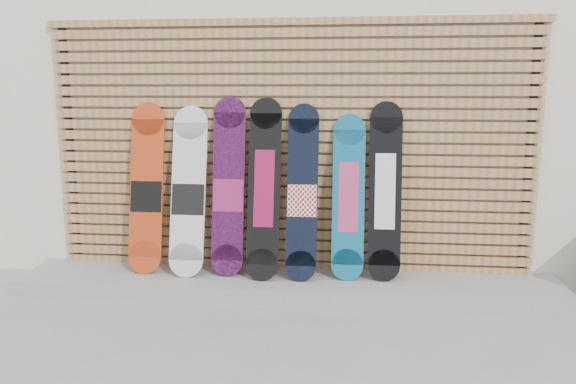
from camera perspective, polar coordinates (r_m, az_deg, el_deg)
name	(u,v)px	position (r m, az deg, el deg)	size (l,w,h in m)	color
ground	(297,324)	(4.26, 0.90, -13.22)	(80.00, 80.00, 0.00)	gray
building	(360,82)	(7.39, 7.35, 11.06)	(12.00, 5.00, 3.60)	silver
concrete_step	(286,284)	(4.88, -0.15, -9.31)	(4.60, 0.70, 0.12)	gray
slat_wall	(290,147)	(4.91, 0.20, 4.58)	(4.26, 0.08, 2.29)	#A17343
snowboard_0	(147,189)	(5.05, -14.16, 0.27)	(0.29, 0.32, 1.47)	#BD3A14
snowboard_1	(188,192)	(4.91, -10.08, -0.01)	(0.30, 0.38, 1.45)	silver
snowboard_2	(229,188)	(4.85, -6.06, 0.44)	(0.28, 0.31, 1.53)	black
snowboard_3	(264,188)	(4.76, -2.44, 0.37)	(0.27, 0.40, 1.52)	black
snowboard_4	(302,193)	(4.73, 1.46, -0.12)	(0.26, 0.38, 1.47)	black
snowboard_5	(348,197)	(4.76, 6.16, -0.52)	(0.27, 0.31, 1.38)	#0D6084
snowboard_6	(385,191)	(4.77, 9.83, 0.07)	(0.27, 0.30, 1.49)	black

